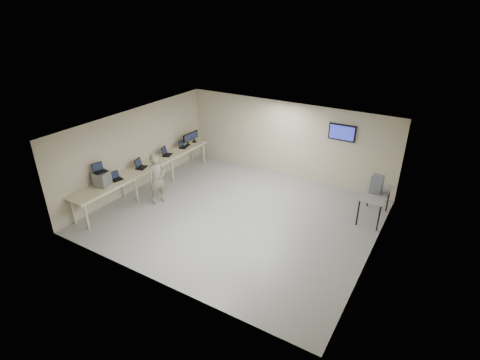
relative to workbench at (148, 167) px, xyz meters
The scene contains 13 objects.
room 3.67m from the workbench, ahead, with size 8.01×7.01×2.81m.
workbench is the anchor object (origin of this frame).
equipment_box 1.87m from the workbench, 91.95° to the right, with size 0.38×0.43×0.45m, color gray.
laptop_on_box 1.94m from the workbench, 93.66° to the right, with size 0.38×0.41×0.28m.
laptop_0 1.35m from the workbench, 92.25° to the right, with size 0.35×0.39×0.26m.
laptop_1 0.32m from the workbench, 103.08° to the right, with size 0.41×0.45×0.30m.
laptop_2 1.05m from the workbench, 93.37° to the left, with size 0.42×0.45×0.30m.
laptop_3 1.95m from the workbench, 91.03° to the left, with size 0.35×0.38×0.26m.
monitor_near 2.28m from the workbench, 90.29° to the left, with size 0.20×0.45×0.45m.
monitor_far 2.69m from the workbench, 90.24° to the left, with size 0.20×0.44×0.44m.
soldier 1.10m from the workbench, 30.49° to the right, with size 0.62×0.40×1.69m, color #585B4E.
side_table 7.47m from the workbench, 15.83° to the left, with size 0.69×1.48×0.89m.
storage_bins 7.46m from the workbench, 15.87° to the left, with size 0.32×0.36×0.51m.
Camera 1 is at (5.18, -8.43, 6.07)m, focal length 28.00 mm.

